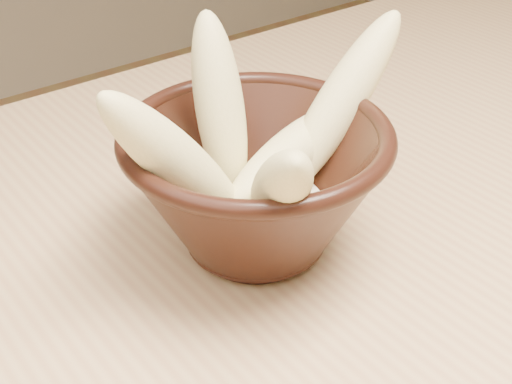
% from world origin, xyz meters
% --- Properties ---
extents(table, '(1.20, 0.80, 0.75)m').
position_xyz_m(table, '(0.00, 0.00, 0.67)').
color(table, tan).
rests_on(table, ground).
extents(bowl, '(0.20, 0.20, 0.11)m').
position_xyz_m(bowl, '(-0.16, 0.03, 0.81)').
color(bowl, black).
rests_on(bowl, table).
extents(milk_puddle, '(0.11, 0.11, 0.02)m').
position_xyz_m(milk_puddle, '(-0.16, 0.03, 0.79)').
color(milk_puddle, beige).
rests_on(milk_puddle, bowl).
extents(banana_upright, '(0.06, 0.09, 0.15)m').
position_xyz_m(banana_upright, '(-0.16, 0.08, 0.86)').
color(banana_upright, '#DDD183').
rests_on(banana_upright, bowl).
extents(banana_left, '(0.13, 0.05, 0.15)m').
position_xyz_m(banana_left, '(-0.22, 0.03, 0.85)').
color(banana_left, '#DDD183').
rests_on(banana_left, bowl).
extents(banana_right, '(0.15, 0.05, 0.15)m').
position_xyz_m(banana_right, '(-0.07, 0.04, 0.85)').
color(banana_right, '#DDD183').
rests_on(banana_right, bowl).
extents(banana_across, '(0.15, 0.07, 0.06)m').
position_xyz_m(banana_across, '(-0.12, 0.04, 0.82)').
color(banana_across, '#DDD183').
rests_on(banana_across, bowl).
extents(banana_front, '(0.10, 0.13, 0.13)m').
position_xyz_m(banana_front, '(-0.18, -0.02, 0.84)').
color(banana_front, '#DDD183').
rests_on(banana_front, bowl).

